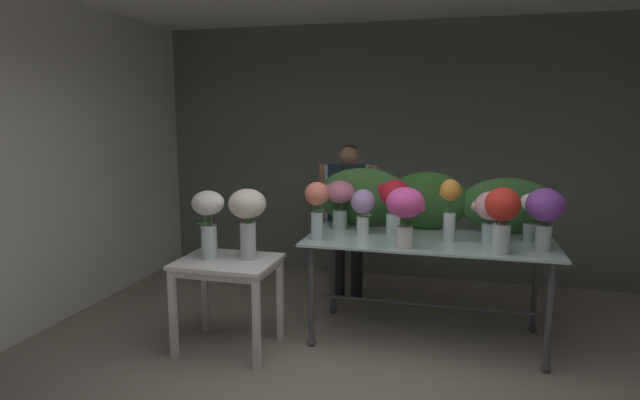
# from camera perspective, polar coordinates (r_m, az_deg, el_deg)

# --- Properties ---
(ground_plane) EXTENTS (7.67, 7.67, 0.00)m
(ground_plane) POSITION_cam_1_polar(r_m,az_deg,el_deg) (4.93, 6.63, -13.40)
(ground_plane) COLOR gray
(wall_back) EXTENTS (5.90, 0.12, 2.92)m
(wall_back) POSITION_cam_1_polar(r_m,az_deg,el_deg) (6.22, 9.07, 5.11)
(wall_back) COLOR slate
(wall_back) RESTS_ON ground
(wall_left) EXTENTS (0.12, 3.44, 2.92)m
(wall_left) POSITION_cam_1_polar(r_m,az_deg,el_deg) (5.77, -23.55, 4.16)
(wall_left) COLOR silver
(wall_left) RESTS_ON ground
(display_table_glass) EXTENTS (2.00, 0.97, 0.88)m
(display_table_glass) POSITION_cam_1_polar(r_m,az_deg,el_deg) (4.50, 11.56, -5.63)
(display_table_glass) COLOR #ACCFCB
(display_table_glass) RESTS_ON ground
(side_table_white) EXTENTS (0.77, 0.62, 0.75)m
(side_table_white) POSITION_cam_1_polar(r_m,az_deg,el_deg) (4.32, -9.90, -7.59)
(side_table_white) COLOR white
(side_table_white) RESTS_ON ground
(florist) EXTENTS (0.62, 0.24, 1.59)m
(florist) POSITION_cam_1_polar(r_m,az_deg,el_deg) (5.36, 3.07, -0.52)
(florist) COLOR #232328
(florist) RESTS_ON ground
(foliage_backdrop) EXTENTS (2.08, 0.21, 0.53)m
(foliage_backdrop) POSITION_cam_1_polar(r_m,az_deg,el_deg) (4.78, 11.44, -0.09)
(foliage_backdrop) COLOR #387033
(foliage_backdrop) RESTS_ON display_table_glass
(vase_violet_ranunculus) EXTENTS (0.28, 0.28, 0.48)m
(vase_violet_ranunculus) POSITION_cam_1_polar(r_m,az_deg,el_deg) (4.26, 23.09, -1.05)
(vase_violet_ranunculus) COLOR silver
(vase_violet_ranunculus) RESTS_ON display_table_glass
(vase_blush_stock) EXTENTS (0.31, 0.27, 0.41)m
(vase_blush_stock) POSITION_cam_1_polar(r_m,az_deg,el_deg) (4.44, 17.96, -1.14)
(vase_blush_stock) COLOR silver
(vase_blush_stock) RESTS_ON display_table_glass
(vase_crimson_lilies) EXTENTS (0.28, 0.26, 0.47)m
(vase_crimson_lilies) POSITION_cam_1_polar(r_m,az_deg,el_deg) (4.48, 7.99, -0.08)
(vase_crimson_lilies) COLOR silver
(vase_crimson_lilies) RESTS_ON display_table_glass
(vase_sunset_hydrangea) EXTENTS (0.17, 0.16, 0.51)m
(vase_sunset_hydrangea) POSITION_cam_1_polar(r_m,az_deg,el_deg) (4.33, 13.84, -0.53)
(vase_sunset_hydrangea) COLOR silver
(vase_sunset_hydrangea) RESTS_ON display_table_glass
(vase_lilac_dahlias) EXTENTS (0.21, 0.21, 0.39)m
(vase_lilac_dahlias) POSITION_cam_1_polar(r_m,az_deg,el_deg) (4.49, 4.68, -0.76)
(vase_lilac_dahlias) COLOR silver
(vase_lilac_dahlias) RESTS_ON display_table_glass
(vase_rosy_snapdragons) EXTENTS (0.30, 0.26, 0.44)m
(vase_rosy_snapdragons) POSITION_cam_1_polar(r_m,az_deg,el_deg) (4.68, 2.16, 0.24)
(vase_rosy_snapdragons) COLOR silver
(vase_rosy_snapdragons) RESTS_ON display_table_glass
(vase_ivory_freesia) EXTENTS (0.17, 0.16, 0.39)m
(vase_ivory_freesia) POSITION_cam_1_polar(r_m,az_deg,el_deg) (4.55, 21.69, -1.25)
(vase_ivory_freesia) COLOR silver
(vase_ivory_freesia) RESTS_ON display_table_glass
(vase_coral_anemones) EXTENTS (0.20, 0.20, 0.47)m
(vase_coral_anemones) POSITION_cam_1_polar(r_m,az_deg,el_deg) (4.28, -0.35, -0.39)
(vase_coral_anemones) COLOR silver
(vase_coral_anemones) RESTS_ON display_table_glass
(vase_fuchsia_peonies) EXTENTS (0.30, 0.29, 0.47)m
(vase_fuchsia_peonies) POSITION_cam_1_polar(r_m,az_deg,el_deg) (4.06, 9.17, -0.87)
(vase_fuchsia_peonies) COLOR silver
(vase_fuchsia_peonies) RESTS_ON display_table_glass
(vase_scarlet_roses) EXTENTS (0.25, 0.25, 0.49)m
(vase_scarlet_roses) POSITION_cam_1_polar(r_m,az_deg,el_deg) (4.07, 19.02, -1.36)
(vase_scarlet_roses) COLOR silver
(vase_scarlet_roses) RESTS_ON display_table_glass
(vase_white_roses_tall) EXTENTS (0.27, 0.26, 0.55)m
(vase_white_roses_tall) POSITION_cam_1_polar(r_m,az_deg,el_deg) (4.28, -11.91, -1.65)
(vase_white_roses_tall) COLOR silver
(vase_white_roses_tall) RESTS_ON side_table_white
(vase_cream_lisianthus_tall) EXTENTS (0.30, 0.30, 0.57)m
(vase_cream_lisianthus_tall) POSITION_cam_1_polar(r_m,az_deg,el_deg) (4.21, -7.83, -1.45)
(vase_cream_lisianthus_tall) COLOR silver
(vase_cream_lisianthus_tall) RESTS_ON side_table_white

